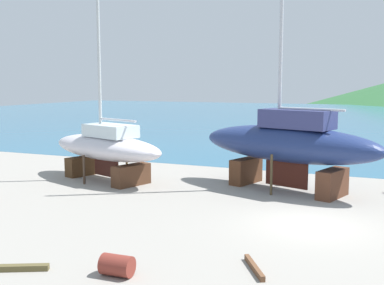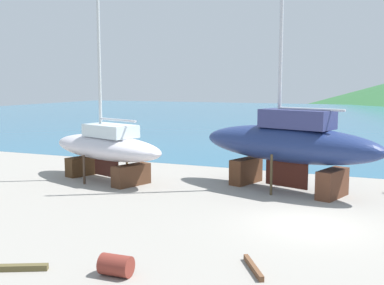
{
  "view_description": "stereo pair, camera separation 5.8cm",
  "coord_description": "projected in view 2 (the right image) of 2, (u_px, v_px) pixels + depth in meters",
  "views": [
    {
      "loc": [
        2.31,
        -16.72,
        5.06
      ],
      "look_at": [
        -6.42,
        4.56,
        2.12
      ],
      "focal_mm": 44.06,
      "sensor_mm": 36.0,
      "label": 1
    },
    {
      "loc": [
        2.36,
        -16.7,
        5.06
      ],
      "look_at": [
        -6.42,
        4.56,
        2.12
      ],
      "focal_mm": 44.06,
      "sensor_mm": 36.0,
      "label": 2
    }
  ],
  "objects": [
    {
      "name": "ground_plane",
      "position": [
        293.0,
        253.0,
        14.03
      ],
      "size": [
        50.89,
        50.89,
        0.0
      ],
      "primitive_type": "plane",
      "color": "gray"
    },
    {
      "name": "timber_long_aft",
      "position": [
        22.0,
        268.0,
        12.75
      ],
      "size": [
        1.32,
        0.78,
        0.16
      ],
      "primitive_type": "cube",
      "rotation": [
        0.0,
        0.0,
        0.45
      ],
      "color": "brown",
      "rests_on": "ground"
    },
    {
      "name": "barrel_rust_far",
      "position": [
        116.0,
        265.0,
        12.38
      ],
      "size": [
        0.86,
        0.6,
        0.57
      ],
      "primitive_type": "cylinder",
      "rotation": [
        1.57,
        0.0,
        4.75
      ],
      "color": "maroon",
      "rests_on": "ground"
    },
    {
      "name": "timber_plank_near",
      "position": [
        253.0,
        267.0,
        12.76
      ],
      "size": [
        0.94,
        1.45,
        0.16
      ],
      "primitive_type": "cube",
      "rotation": [
        0.0,
        0.0,
        2.11
      ],
      "color": "brown",
      "rests_on": "ground"
    },
    {
      "name": "sea_water",
      "position": [
        368.0,
        119.0,
        65.65
      ],
      "size": [
        148.29,
        87.15,
        0.01
      ],
      "primitive_type": "cube",
      "color": "#2B6486",
      "rests_on": "ground"
    },
    {
      "name": "sailboat_small_center",
      "position": [
        288.0,
        143.0,
        22.02
      ],
      "size": [
        9.49,
        5.24,
        16.07
      ],
      "rotation": [
        0.0,
        0.0,
        2.82
      ],
      "color": "#54311E",
      "rests_on": "ground"
    },
    {
      "name": "sailboat_mid_port",
      "position": [
        106.0,
        147.0,
        24.36
      ],
      "size": [
        8.25,
        5.0,
        11.77
      ],
      "rotation": [
        0.0,
        0.0,
        2.8
      ],
      "color": "#4B311B",
      "rests_on": "ground"
    }
  ]
}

